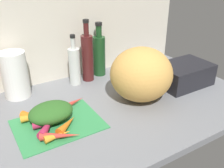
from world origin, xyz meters
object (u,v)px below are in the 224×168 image
Objects in this scene: winter_squash at (141,74)px; carrot_4 at (49,124)px; carrot_2 at (47,124)px; carrot_3 at (71,103)px; bottle_0 at (75,65)px; carrot_6 at (60,136)px; paper_towel_roll at (15,75)px; dish_rack at (183,74)px; carrot_0 at (67,125)px; carrot_5 at (58,135)px; carrot_8 at (35,117)px; bottle_2 at (99,54)px; carrot_1 at (39,118)px; carrot_7 at (57,117)px; cutting_board at (58,124)px; bottle_1 at (87,57)px.

carrot_4 is at bearing -178.30° from winter_squash.
carrot_2 reaches higher than carrot_3.
carrot_3 is 25.99cm from bottle_0.
carrot_4 is at bearing 97.56° from carrot_6.
paper_towel_roll is 83.74cm from dish_rack.
paper_towel_roll is at bearing 104.28° from carrot_0.
carrot_5 is 0.35× the size of winter_squash.
carrot_2 is 0.89cm from carrot_4.
carrot_2 reaches higher than carrot_8.
bottle_2 is at bearing 47.56° from carrot_0.
carrot_5 is at bearing -82.46° from carrot_2.
carrot_1 is at bearing 100.80° from carrot_5.
carrot_3 is (7.80, 13.90, -0.13)cm from carrot_0.
carrot_6 is at bearing -132.77° from carrot_0.
carrot_5 reaches higher than carrot_7.
cutting_board is at bearing -105.11° from carrot_7.
winter_squash is 33.34cm from bottle_1.
carrot_4 is 0.57× the size of dish_rack.
carrot_5 is 0.69× the size of carrot_6.
bottle_1 is at bearing 34.33° from carrot_8.
winter_squash is at bearing -14.85° from carrot_3.
carrot_4 is 1.57× the size of carrot_5.
carrot_0 is 0.77× the size of carrot_6.
carrot_4 is 0.48× the size of bottle_1.
carrot_2 is 0.47× the size of paper_towel_roll.
winter_squash reaches higher than carrot_3.
carrot_1 is 0.53× the size of bottle_2.
dish_rack is (72.87, 10.06, 3.34)cm from carrot_5.
bottle_2 reaches higher than carrot_6.
cutting_board is 2.16× the size of carrot_1.
bottle_1 is (29.32, 31.49, 12.92)cm from cutting_board.
winter_squash is at bearing 0.95° from carrot_2.
carrot_6 is 0.53× the size of dish_rack.
carrot_4 is 34.90cm from paper_towel_roll.
carrot_3 is at bearing 54.08° from carrot_5.
winter_squash is 1.05× the size of dish_rack.
carrot_4 is 1.38× the size of carrot_7.
carrot_1 is at bearing -136.97° from bottle_0.
carrot_7 is 0.35× the size of bottle_1.
paper_towel_roll is 29.22cm from bottle_0.
carrot_0 is 6.70cm from carrot_5.
cutting_board is 1.17× the size of winter_squash.
carrot_6 is 0.44× the size of bottle_1.
winter_squash reaches higher than carrot_8.
carrot_2 is 1.04× the size of carrot_5.
cutting_board is at bearing -43.30° from carrot_8.
bottle_0 is (27.48, 25.65, 7.86)cm from carrot_1.
carrot_4 is at bearing -165.88° from cutting_board.
carrot_4 is at bearing -139.86° from bottle_2.
carrot_2 is 8.99cm from carrot_5.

